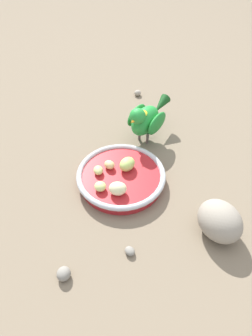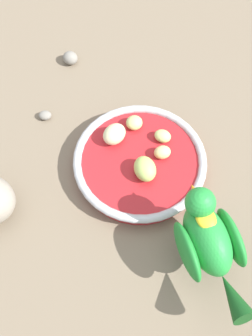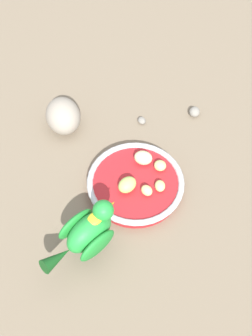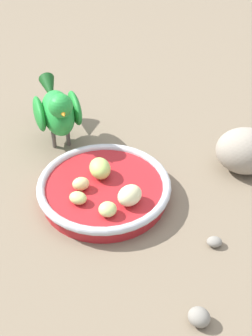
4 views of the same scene
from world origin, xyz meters
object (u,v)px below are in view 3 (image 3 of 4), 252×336
at_px(apple_piece_0, 127,185).
at_px(pebble_2, 194,112).
at_px(feeding_bowl, 135,184).
at_px(parrot, 88,232).
at_px(apple_piece_4, 143,158).
at_px(apple_piece_1, 147,190).
at_px(pebble_1, 142,121).
at_px(apple_piece_2, 160,186).
at_px(apple_piece_3, 160,165).
at_px(rock_large, 63,116).

distance_m(apple_piece_0, pebble_2, 0.27).
height_order(feeding_bowl, parrot, parrot).
distance_m(apple_piece_0, apple_piece_4, 0.07).
bearing_deg(apple_piece_1, pebble_1, 173.05).
bearing_deg(apple_piece_0, pebble_2, 135.50).
relative_size(apple_piece_2, parrot, 0.17).
bearing_deg(apple_piece_3, feeding_bowl, -64.41).
relative_size(feeding_bowl, apple_piece_1, 7.93).
distance_m(apple_piece_1, rock_large, 0.27).
height_order(apple_piece_0, apple_piece_3, apple_piece_0).
height_order(apple_piece_0, pebble_2, apple_piece_0).
bearing_deg(apple_piece_2, rock_large, -139.74).
height_order(parrot, pebble_2, parrot).
relative_size(apple_piece_4, parrot, 0.25).
distance_m(feeding_bowl, parrot, 0.17).
distance_m(feeding_bowl, apple_piece_3, 0.06).
bearing_deg(feeding_bowl, apple_piece_4, 153.49).
relative_size(feeding_bowl, pebble_2, 7.41).
bearing_deg(pebble_1, apple_piece_1, -6.95).
xyz_separation_m(rock_large, pebble_2, (0.01, 0.30, -0.03)).
relative_size(apple_piece_0, pebble_1, 1.90).
height_order(feeding_bowl, apple_piece_0, apple_piece_0).
xyz_separation_m(feeding_bowl, apple_piece_1, (0.03, 0.02, 0.02)).
bearing_deg(apple_piece_4, rock_large, -132.10).
distance_m(feeding_bowl, pebble_1, 0.18).
bearing_deg(apple_piece_4, feeding_bowl, -26.51).
xyz_separation_m(apple_piece_4, pebble_2, (-0.13, 0.15, -0.03)).
distance_m(apple_piece_0, apple_piece_1, 0.04).
height_order(apple_piece_0, apple_piece_4, same).
relative_size(apple_piece_3, pebble_1, 1.21).
height_order(apple_piece_3, apple_piece_4, apple_piece_4).
xyz_separation_m(apple_piece_3, pebble_2, (-0.15, 0.11, -0.02)).
relative_size(parrot, pebble_1, 7.13).
distance_m(apple_piece_2, apple_piece_3, 0.05).
height_order(apple_piece_4, pebble_1, apple_piece_4).
bearing_deg(parrot, apple_piece_0, 14.98).
distance_m(apple_piece_1, pebble_2, 0.26).
xyz_separation_m(apple_piece_0, apple_piece_1, (0.02, 0.04, -0.00)).
bearing_deg(feeding_bowl, pebble_2, 136.58).
relative_size(apple_piece_0, apple_piece_3, 1.58).
xyz_separation_m(apple_piece_3, apple_piece_4, (-0.02, -0.03, 0.00)).
xyz_separation_m(feeding_bowl, apple_piece_2, (0.02, 0.05, 0.02)).
xyz_separation_m(feeding_bowl, pebble_1, (-0.17, 0.04, -0.01)).
relative_size(apple_piece_2, pebble_1, 1.22).
height_order(feeding_bowl, apple_piece_4, apple_piece_4).
xyz_separation_m(apple_piece_0, parrot, (0.11, -0.09, 0.03)).
bearing_deg(apple_piece_1, pebble_2, 144.14).
bearing_deg(apple_piece_3, pebble_2, 143.25).
bearing_deg(feeding_bowl, apple_piece_2, 64.32).
distance_m(apple_piece_0, apple_piece_3, 0.08).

